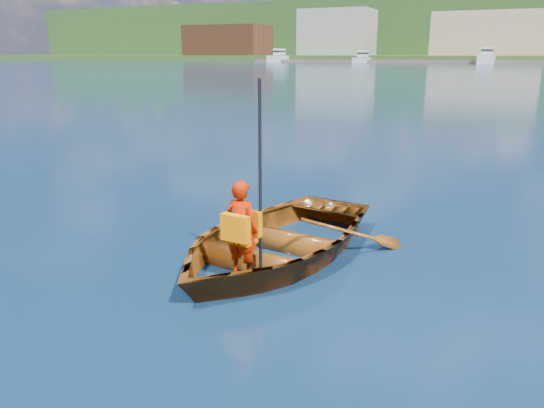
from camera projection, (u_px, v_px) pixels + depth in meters
ground at (230, 236)px, 7.65m from camera, size 600.00×600.00×0.00m
rowboat at (274, 239)px, 6.82m from camera, size 3.15×4.04×0.77m
child_paddler at (242, 228)px, 5.89m from camera, size 0.44×0.38×2.19m
shoreline at (510, 33)px, 212.65m from camera, size 400.00×140.00×22.00m
waterfront_buildings at (477, 35)px, 153.49m from camera, size 202.00×16.00×14.00m
hillside_trees at (473, 16)px, 211.19m from camera, size 276.91×88.20×25.30m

